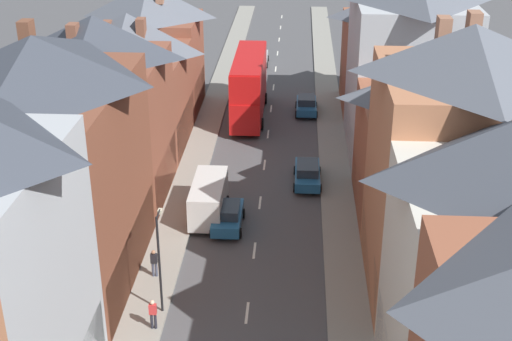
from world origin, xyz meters
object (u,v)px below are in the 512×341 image
Objects in this scene: street_lamp at (160,256)px; double_decker_bus_lead at (249,85)px; delivery_van at (209,198)px; car_parked_left_b at (259,57)px; pedestrian_mid_left at (153,313)px; car_parked_left_a at (307,173)px; pedestrian_mid_right at (154,262)px; car_near_silver at (228,216)px; car_mid_black at (306,105)px.

double_decker_bus_lead is at bearing 85.03° from street_lamp.
car_parked_left_b is at bearing 87.79° from delivery_van.
delivery_van reaches higher than pedestrian_mid_left.
car_parked_left_a is 2.78× the size of pedestrian_mid_right.
car_parked_left_a is 28.90m from car_parked_left_b.
double_decker_bus_lead is 2.72× the size of car_near_silver.
car_parked_left_a is 0.86× the size of delivery_van.
double_decker_bus_lead is at bearing -90.03° from car_parked_left_b.
pedestrian_mid_right is at bearing -120.61° from car_near_silver.
pedestrian_mid_right is (-0.80, 4.50, 0.00)m from pedestrian_mid_left.
delivery_van is (-1.30, 1.28, 0.53)m from car_near_silver.
pedestrian_mid_right is at bearing -97.70° from double_decker_bus_lead.
car_near_silver is 0.76× the size of delivery_van.
car_mid_black is 0.72× the size of street_lamp.
car_parked_left_b reaches higher than car_near_silver.
pedestrian_mid_left is at bearing -93.30° from car_parked_left_b.
car_parked_left_b is at bearing 86.70° from pedestrian_mid_left.
double_decker_bus_lead reaches higher than pedestrian_mid_left.
pedestrian_mid_right is at bearing -106.67° from delivery_van.
double_decker_bus_lead is 28.18m from street_lamp.
car_parked_left_b is 0.79× the size of delivery_van.
car_near_silver is 1.90m from delivery_van.
pedestrian_mid_right reaches higher than car_near_silver.
pedestrian_mid_right reaches higher than car_parked_left_a.
car_parked_left_b is (-4.90, 14.53, 0.03)m from car_mid_black.
double_decker_bus_lead is 1.96× the size of street_lamp.
car_near_silver is at bearing -90.00° from car_parked_left_b.
pedestrian_mid_right is (-3.40, -25.14, -1.78)m from double_decker_bus_lead.
car_parked_left_b is at bearing 86.79° from street_lamp.
pedestrian_mid_right is (-8.31, -26.19, 0.24)m from car_mid_black.
car_near_silver is 34.95m from car_parked_left_b.
delivery_van is 3.23× the size of pedestrian_mid_right.
car_mid_black is (0.00, 13.95, -0.00)m from car_parked_left_a.
car_near_silver is 2.47× the size of pedestrian_mid_right.
pedestrian_mid_left is (-1.31, -11.55, -0.30)m from delivery_van.
car_mid_black reaches higher than car_parked_left_a.
car_parked_left_b is at bearing 99.76° from car_parked_left_a.
pedestrian_mid_left reaches higher than car_near_silver.
street_lamp is (-7.35, -15.17, 2.45)m from car_parked_left_a.
pedestrian_mid_right is (-3.41, -40.72, 0.21)m from car_parked_left_b.
pedestrian_mid_left reaches higher than car_parked_left_a.
pedestrian_mid_right is at bearing -124.19° from car_parked_left_a.
double_decker_bus_lead is at bearing -167.97° from car_mid_black.
car_parked_left_a is 18.35m from pedestrian_mid_left.
double_decker_bus_lead reaches higher than car_parked_left_a.
car_near_silver is 0.96× the size of car_parked_left_b.
double_decker_bus_lead is at bearing 84.99° from pedestrian_mid_left.
street_lamp is (-1.15, -9.98, 1.90)m from delivery_van.
car_parked_left_b is 45.30m from pedestrian_mid_left.
delivery_van is at bearing -107.95° from car_mid_black.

